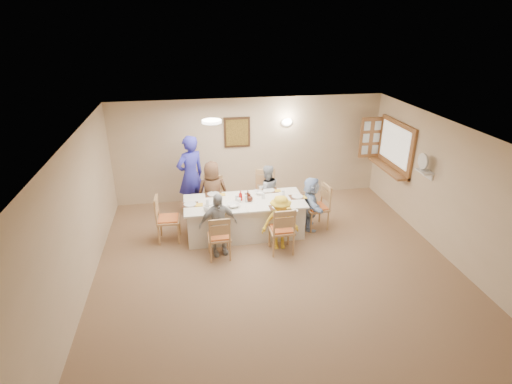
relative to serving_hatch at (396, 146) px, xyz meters
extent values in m
plane|color=#9F7B5A|center=(-3.21, -2.40, -1.50)|extent=(7.00, 7.00, 0.00)
plane|color=beige|center=(-3.21, 1.10, -0.25)|extent=(6.50, 0.00, 6.50)
plane|color=beige|center=(-6.46, -2.40, -0.25)|extent=(0.00, 7.00, 7.00)
plane|color=beige|center=(0.04, -2.40, -0.25)|extent=(0.00, 7.00, 7.00)
plane|color=white|center=(-3.21, -2.40, 1.00)|extent=(7.00, 7.00, 0.00)
cube|color=#331E11|center=(-3.51, 1.07, 0.20)|extent=(0.62, 0.04, 0.72)
cube|color=black|center=(-3.51, 1.05, 0.20)|extent=(0.52, 0.02, 0.62)
ellipsoid|color=white|center=(-2.31, 1.04, 0.40)|extent=(0.26, 0.09, 0.18)
cylinder|color=white|center=(-4.21, -0.90, 0.97)|extent=(0.36, 0.36, 0.05)
cube|color=#936035|center=(0.00, 0.00, 0.00)|extent=(0.06, 1.50, 1.15)
cube|color=#936035|center=(-0.12, 0.00, -0.53)|extent=(0.30, 1.50, 0.05)
cube|color=#936035|center=(-0.26, 0.76, 0.00)|extent=(0.55, 0.04, 1.00)
cube|color=white|center=(-0.08, -1.35, -0.10)|extent=(0.22, 0.36, 0.03)
cube|color=white|center=(-3.61, -0.75, -1.12)|extent=(2.45, 1.04, 0.76)
imported|color=brown|center=(-4.21, -0.07, -0.80)|extent=(0.73, 0.52, 1.39)
imported|color=#999EA6|center=(-3.01, -0.07, -0.88)|extent=(0.70, 0.60, 1.25)
imported|color=#A2A2A2|center=(-4.21, -1.43, -0.87)|extent=(0.86, 0.60, 1.26)
imported|color=yellow|center=(-3.01, -1.43, -0.94)|extent=(0.78, 0.50, 1.12)
imported|color=#A9C5F1|center=(-2.19, -0.75, -0.91)|extent=(1.18, 0.63, 1.18)
imported|color=#3131BA|center=(-4.66, 0.40, -0.57)|extent=(1.07, 1.04, 1.86)
cube|color=#472B19|center=(-4.21, -1.17, -0.74)|extent=(0.35, 0.26, 0.01)
cylinder|color=white|center=(-4.21, -1.17, -0.73)|extent=(0.23, 0.23, 0.01)
cube|color=yellow|center=(-4.03, -1.22, -0.73)|extent=(0.15, 0.15, 0.01)
cube|color=#472B19|center=(-3.01, -1.17, -0.74)|extent=(0.32, 0.24, 0.01)
cylinder|color=white|center=(-3.01, -1.17, -0.73)|extent=(0.22, 0.22, 0.01)
cube|color=yellow|center=(-2.83, -1.22, -0.73)|extent=(0.14, 0.14, 0.01)
cube|color=#472B19|center=(-4.21, -0.33, -0.74)|extent=(0.35, 0.26, 0.01)
cylinder|color=white|center=(-4.21, -0.33, -0.73)|extent=(0.26, 0.26, 0.02)
cube|color=yellow|center=(-4.03, -0.38, -0.73)|extent=(0.13, 0.13, 0.01)
cube|color=#472B19|center=(-3.01, -0.33, -0.74)|extent=(0.37, 0.28, 0.01)
cylinder|color=white|center=(-3.01, -0.33, -0.73)|extent=(0.25, 0.25, 0.02)
cube|color=yellow|center=(-2.83, -0.38, -0.73)|extent=(0.13, 0.13, 0.01)
cube|color=#472B19|center=(-4.71, -0.75, -0.74)|extent=(0.33, 0.24, 0.01)
cylinder|color=white|center=(-4.71, -0.75, -0.73)|extent=(0.25, 0.25, 0.02)
cube|color=yellow|center=(-4.53, -0.80, -0.73)|extent=(0.15, 0.15, 0.01)
cube|color=#472B19|center=(-2.49, -0.75, -0.74)|extent=(0.33, 0.25, 0.01)
cylinder|color=white|center=(-2.49, -0.75, -0.73)|extent=(0.24, 0.24, 0.01)
cube|color=yellow|center=(-2.31, -0.80, -0.73)|extent=(0.15, 0.15, 0.01)
imported|color=white|center=(-4.40, -1.08, -0.69)|extent=(0.14, 0.14, 0.09)
imported|color=white|center=(-3.17, -0.26, -0.70)|extent=(0.09, 0.09, 0.08)
imported|color=white|center=(-3.85, -0.99, -0.71)|extent=(0.36, 0.36, 0.06)
imported|color=white|center=(-3.24, -0.48, -0.71)|extent=(0.24, 0.24, 0.06)
imported|color=#B1120F|center=(-3.68, -0.73, -0.63)|extent=(0.14, 0.14, 0.22)
imported|color=#4C2014|center=(-3.53, -0.70, -0.64)|extent=(0.15, 0.15, 0.20)
imported|color=#4C2014|center=(-3.50, -0.79, -0.66)|extent=(0.21, 0.21, 0.16)
cylinder|color=silver|center=(-3.76, -0.70, -0.68)|extent=(0.07, 0.07, 0.10)
camera|label=1|loc=(-4.63, -8.07, 2.73)|focal=28.00mm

